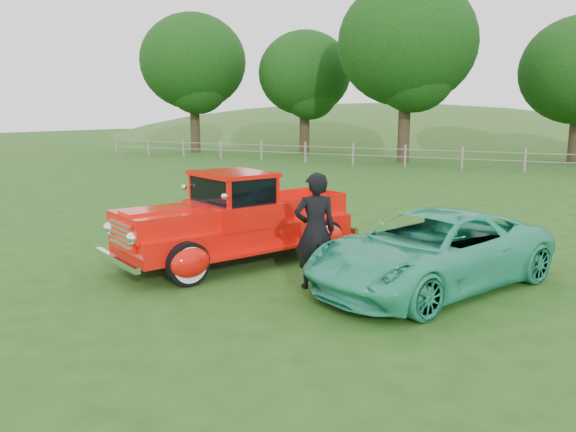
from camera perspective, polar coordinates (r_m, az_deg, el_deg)
The scene contains 9 objects.
ground at distance 9.99m, azimuth -7.34°, elevation -6.48°, with size 140.00×140.00×0.00m, color #1D4913.
distant_hills at distance 68.35m, azimuth 19.55°, elevation 3.61°, with size 116.00×60.00×18.00m.
fence_line at distance 30.39m, azimuth 17.29°, elevation 5.67°, with size 48.00×0.12×1.20m.
tree_far_west at distance 42.51m, azimuth -9.61°, elevation 15.16°, with size 7.60×7.60×9.93m.
tree_mid_west at distance 39.94m, azimuth 1.72°, elevation 14.27°, with size 6.40×6.40×8.46m.
tree_near_west at distance 34.37m, azimuth 12.00°, elevation 16.76°, with size 8.00×8.00×10.42m.
red_pickup at distance 11.00m, azimuth -5.26°, elevation -0.59°, with size 3.68×5.26×1.78m.
teal_sedan at distance 9.63m, azimuth 14.31°, elevation -3.42°, with size 2.12×4.60×1.28m, color #2AA87F.
man at distance 9.29m, azimuth 2.76°, elevation -1.50°, with size 0.71×0.46×1.94m, color black.
Camera 1 is at (5.54, -7.79, 2.89)m, focal length 35.00 mm.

